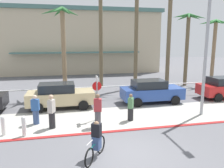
# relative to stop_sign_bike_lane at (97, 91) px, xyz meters

# --- Properties ---
(ground_plane) EXTENTS (80.00, 80.00, 0.00)m
(ground_plane) POSITION_rel_stop_sign_bike_lane_xyz_m (0.61, 5.96, -1.68)
(ground_plane) COLOR #5B5B60
(sidewalk_strip) EXTENTS (44.00, 4.00, 0.02)m
(sidewalk_strip) POSITION_rel_stop_sign_bike_lane_xyz_m (0.61, 0.16, -1.67)
(sidewalk_strip) COLOR #ADAAA0
(sidewalk_strip) RESTS_ON ground
(curb_paint) EXTENTS (44.00, 0.24, 0.03)m
(curb_paint) POSITION_rel_stop_sign_bike_lane_xyz_m (0.61, -1.84, -1.66)
(curb_paint) COLOR maroon
(curb_paint) RESTS_ON ground
(building_backdrop) EXTENTS (24.02, 9.77, 8.87)m
(building_backdrop) POSITION_rel_stop_sign_bike_lane_xyz_m (0.13, 22.14, 2.78)
(building_backdrop) COLOR #BCAD8E
(building_backdrop) RESTS_ON ground
(rail_fence) EXTENTS (18.37, 0.08, 1.04)m
(rail_fence) POSITION_rel_stop_sign_bike_lane_xyz_m (0.61, 4.46, -0.84)
(rail_fence) COLOR white
(rail_fence) RESTS_ON ground
(stop_sign_bike_lane) EXTENTS (0.52, 0.56, 2.56)m
(stop_sign_bike_lane) POSITION_rel_stop_sign_bike_lane_xyz_m (0.00, 0.00, 0.00)
(stop_sign_bike_lane) COLOR gray
(stop_sign_bike_lane) RESTS_ON ground
(bollard_0) EXTENTS (0.20, 0.20, 1.00)m
(bollard_0) POSITION_rel_stop_sign_bike_lane_xyz_m (-4.68, -1.20, -1.16)
(bollard_0) COLOR white
(bollard_0) RESTS_ON ground
(bollard_1) EXTENTS (0.20, 0.20, 1.00)m
(bollard_1) POSITION_rel_stop_sign_bike_lane_xyz_m (-3.71, -1.48, -1.16)
(bollard_1) COLOR white
(bollard_1) RESTS_ON ground
(streetlight_curb) EXTENTS (0.24, 2.54, 7.50)m
(streetlight_curb) POSITION_rel_stop_sign_bike_lane_xyz_m (6.39, -0.65, 2.60)
(streetlight_curb) COLOR #9EA0A5
(streetlight_curb) RESTS_ON ground
(palm_tree_1) EXTENTS (3.06, 2.70, 7.10)m
(palm_tree_1) POSITION_rel_stop_sign_bike_lane_xyz_m (-1.73, 6.52, 3.41)
(palm_tree_1) COLOR #846B4C
(palm_tree_1) RESTS_ON ground
(palm_tree_2) EXTENTS (3.46, 3.31, 9.61)m
(palm_tree_2) POSITION_rel_stop_sign_bike_lane_xyz_m (1.80, 9.31, 5.50)
(palm_tree_2) COLOR brown
(palm_tree_2) RESTS_ON ground
(palm_tree_3) EXTENTS (3.17, 3.13, 9.49)m
(palm_tree_3) POSITION_rel_stop_sign_bike_lane_xyz_m (5.01, 8.30, 5.45)
(palm_tree_3) COLOR brown
(palm_tree_3) RESTS_ON ground
(palm_tree_4) EXTENTS (2.89, 3.45, 9.75)m
(palm_tree_4) POSITION_rel_stop_sign_bike_lane_xyz_m (7.60, 6.88, 5.33)
(palm_tree_4) COLOR brown
(palm_tree_4) RESTS_ON ground
(palm_tree_5) EXTENTS (3.06, 2.90, 7.10)m
(palm_tree_5) POSITION_rel_stop_sign_bike_lane_xyz_m (10.25, 8.21, 3.46)
(palm_tree_5) COLOR brown
(palm_tree_5) RESTS_ON ground
(palm_tree_6) EXTENTS (3.43, 3.01, 6.61)m
(palm_tree_6) POSITION_rel_stop_sign_bike_lane_xyz_m (13.35, 8.23, 3.31)
(palm_tree_6) COLOR #846B4C
(palm_tree_6) RESTS_ON ground
(car_tan_1) EXTENTS (4.40, 2.02, 1.69)m
(car_tan_1) POSITION_rel_stop_sign_bike_lane_xyz_m (-2.07, 2.89, -0.81)
(car_tan_1) COLOR tan
(car_tan_1) RESTS_ON ground
(car_blue_2) EXTENTS (4.40, 2.02, 1.69)m
(car_blue_2) POSITION_rel_stop_sign_bike_lane_xyz_m (4.40, 2.80, -0.81)
(car_blue_2) COLOR #284793
(car_blue_2) RESTS_ON ground
(cyclist_teal_0) EXTENTS (1.03, 1.57, 1.50)m
(cyclist_teal_0) POSITION_rel_stop_sign_bike_lane_xyz_m (-0.68, -4.20, -0.98)
(cyclist_teal_0) COLOR black
(cyclist_teal_0) RESTS_ON ground
(pedestrian_0) EXTENTS (0.42, 0.47, 1.79)m
(pedestrian_0) POSITION_rel_stop_sign_bike_lane_xyz_m (-2.46, -0.74, -0.84)
(pedestrian_0) COLOR #232326
(pedestrian_0) RESTS_ON ground
(pedestrian_1) EXTENTS (0.43, 0.48, 1.56)m
(pedestrian_1) POSITION_rel_stop_sign_bike_lane_xyz_m (1.82, -0.50, -0.96)
(pedestrian_1) COLOR #232326
(pedestrian_1) RESTS_ON ground
(pedestrian_2) EXTENTS (0.44, 0.38, 1.78)m
(pedestrian_2) POSITION_rel_stop_sign_bike_lane_xyz_m (-0.13, -1.03, -0.85)
(pedestrian_2) COLOR #4C4C51
(pedestrian_2) RESTS_ON ground
(pedestrian_3) EXTENTS (0.44, 0.37, 1.64)m
(pedestrian_3) POSITION_rel_stop_sign_bike_lane_xyz_m (-3.34, 0.06, -0.93)
(pedestrian_3) COLOR #384C7A
(pedestrian_3) RESTS_ON ground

